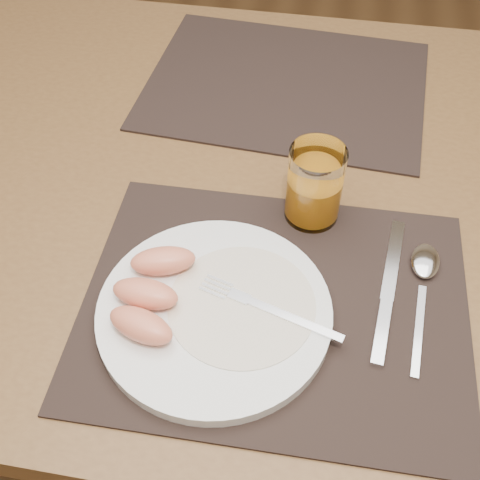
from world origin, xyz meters
name	(u,v)px	position (x,y,z in m)	size (l,w,h in m)	color
ground	(262,407)	(0.00, 0.00, 0.00)	(5.00, 5.00, 0.00)	brown
table	(274,217)	(0.00, 0.00, 0.67)	(1.40, 0.90, 0.75)	brown
placemat_near	(275,305)	(0.03, -0.22, 0.75)	(0.45, 0.35, 0.00)	black
placemat_far	(286,84)	(-0.01, 0.22, 0.75)	(0.45, 0.35, 0.00)	black
plate	(214,312)	(-0.04, -0.25, 0.76)	(0.27, 0.27, 0.02)	white
plate_dressing	(242,304)	(-0.01, -0.24, 0.77)	(0.17, 0.17, 0.00)	white
fork	(258,305)	(0.01, -0.24, 0.77)	(0.17, 0.07, 0.00)	silver
knife	(387,300)	(0.16, -0.19, 0.76)	(0.04, 0.22, 0.01)	silver
spoon	(424,271)	(0.20, -0.14, 0.76)	(0.04, 0.19, 0.01)	silver
juice_glass	(314,188)	(0.05, -0.07, 0.80)	(0.07, 0.07, 0.11)	white
grapefruit_wedges	(150,292)	(-0.11, -0.25, 0.79)	(0.09, 0.15, 0.03)	#E4815D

